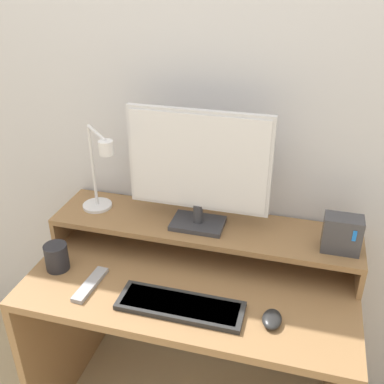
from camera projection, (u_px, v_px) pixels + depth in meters
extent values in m
cube|color=silver|center=(216.00, 112.00, 1.67)|extent=(6.00, 0.05, 2.50)
cube|color=olive|center=(192.00, 281.00, 1.63)|extent=(1.17, 0.61, 0.03)
cube|color=olive|center=(64.00, 325.00, 1.93)|extent=(0.03, 0.61, 0.70)
cube|color=olive|center=(70.00, 219.00, 1.88)|extent=(0.02, 0.27, 0.10)
cube|color=olive|center=(359.00, 264.00, 1.61)|extent=(0.02, 0.27, 0.10)
cube|color=olive|center=(204.00, 226.00, 1.71)|extent=(1.17, 0.27, 0.02)
cube|color=#38383D|center=(198.00, 223.00, 1.69)|extent=(0.20, 0.13, 0.02)
cylinder|color=#38383D|center=(198.00, 213.00, 1.67)|extent=(0.04, 0.04, 0.07)
cube|color=silver|center=(199.00, 161.00, 1.58)|extent=(0.52, 0.02, 0.37)
cube|color=silver|center=(198.00, 162.00, 1.57)|extent=(0.49, 0.01, 0.35)
cylinder|color=silver|center=(97.00, 205.00, 1.82)|extent=(0.12, 0.12, 0.01)
cylinder|color=silver|center=(93.00, 167.00, 1.74)|extent=(0.01, 0.01, 0.33)
cylinder|color=silver|center=(96.00, 133.00, 1.59)|extent=(0.13, 0.13, 0.01)
cylinder|color=silver|center=(106.00, 148.00, 1.54)|extent=(0.05, 0.05, 0.05)
cube|color=#3D3D42|center=(342.00, 234.00, 1.53)|extent=(0.13, 0.08, 0.13)
cube|color=#1972F2|center=(354.00, 236.00, 1.47)|extent=(0.01, 0.00, 0.04)
cube|color=#282828|center=(180.00, 306.00, 1.48)|extent=(0.42, 0.14, 0.02)
cube|color=black|center=(180.00, 305.00, 1.48)|extent=(0.39, 0.11, 0.01)
ellipsoid|color=black|center=(272.00, 319.00, 1.42)|extent=(0.06, 0.09, 0.03)
cube|color=#99999E|center=(90.00, 284.00, 1.57)|extent=(0.05, 0.19, 0.02)
cylinder|color=#232328|center=(57.00, 257.00, 1.64)|extent=(0.09, 0.09, 0.10)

